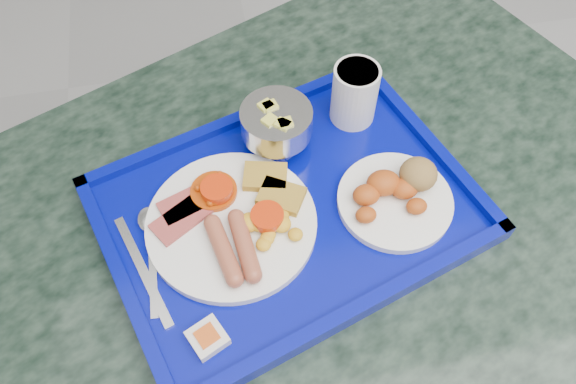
# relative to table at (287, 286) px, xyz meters

# --- Properties ---
(table) EXTENTS (1.44, 1.23, 0.76)m
(table) POSITION_rel_table_xyz_m (0.00, 0.00, 0.00)
(table) COLOR slate
(table) RESTS_ON floor
(tray) EXTENTS (0.59, 0.50, 0.03)m
(tray) POSITION_rel_table_xyz_m (0.01, 0.03, 0.21)
(tray) COLOR #03098A
(tray) RESTS_ON table
(main_plate) EXTENTS (0.23, 0.23, 0.04)m
(main_plate) POSITION_rel_table_xyz_m (-0.07, 0.01, 0.22)
(main_plate) COLOR white
(main_plate) RESTS_ON tray
(bread_plate) EXTENTS (0.16, 0.16, 0.05)m
(bread_plate) POSITION_rel_table_xyz_m (0.16, 0.01, 0.23)
(bread_plate) COLOR white
(bread_plate) RESTS_ON tray
(fruit_bowl) EXTENTS (0.11, 0.11, 0.07)m
(fruit_bowl) POSITION_rel_table_xyz_m (0.01, 0.14, 0.26)
(fruit_bowl) COLOR silver
(fruit_bowl) RESTS_ON tray
(juice_cup) EXTENTS (0.07, 0.07, 0.10)m
(juice_cup) POSITION_rel_table_xyz_m (0.14, 0.17, 0.26)
(juice_cup) COLOR silver
(juice_cup) RESTS_ON tray
(spoon) EXTENTS (0.03, 0.17, 0.01)m
(spoon) POSITION_rel_table_xyz_m (-0.19, 0.02, 0.22)
(spoon) COLOR silver
(spoon) RESTS_ON tray
(knife) EXTENTS (0.07, 0.17, 0.00)m
(knife) POSITION_rel_table_xyz_m (-0.20, -0.03, 0.21)
(knife) COLOR silver
(knife) RESTS_ON tray
(jam_packet) EXTENTS (0.06, 0.06, 0.02)m
(jam_packet) POSITION_rel_table_xyz_m (-0.13, -0.14, 0.22)
(jam_packet) COLOR silver
(jam_packet) RESTS_ON tray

